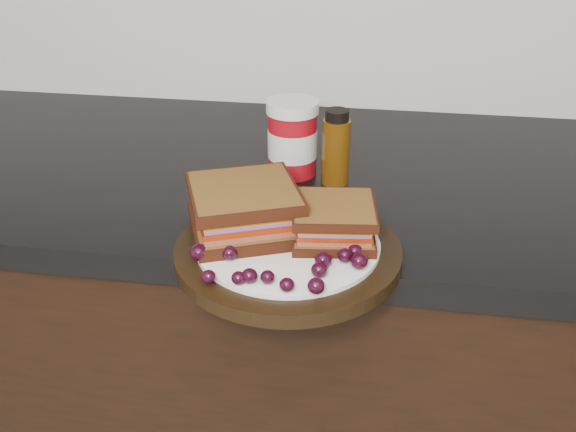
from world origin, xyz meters
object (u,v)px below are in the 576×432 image
plate (288,252)px  oil_bottle (336,147)px  condiment_jar (292,138)px  sandwich_left (244,209)px

plate → oil_bottle: oil_bottle is taller
condiment_jar → sandwich_left: bearing=-96.5°
plate → sandwich_left: 0.08m
oil_bottle → plate: bearing=-99.5°
sandwich_left → oil_bottle: (0.10, 0.21, 0.00)m
plate → oil_bottle: size_ratio=2.41×
sandwich_left → condiment_jar: size_ratio=1.10×
plate → condiment_jar: size_ratio=2.37×
sandwich_left → plate: bearing=-41.3°
condiment_jar → oil_bottle: bearing=-20.0°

